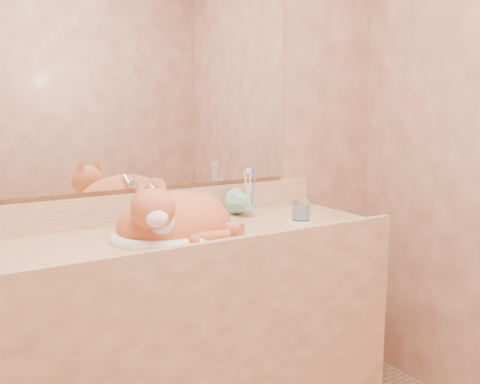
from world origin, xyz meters
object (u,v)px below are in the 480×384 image
water_glass (301,210)px  vanity_counter (179,344)px  cat (173,218)px  toothbrush_cup (251,205)px  soap_dispenser (192,203)px  sink_basin (171,218)px

water_glass → vanity_counter: bearing=170.9°
cat → toothbrush_cup: (0.41, 0.13, -0.02)m
toothbrush_cup → vanity_counter: bearing=-165.5°
vanity_counter → soap_dispenser: soap_dispenser is taller
vanity_counter → sink_basin: (-0.03, -0.02, 0.49)m
toothbrush_cup → water_glass: size_ratio=1.35×
sink_basin → soap_dispenser: bearing=28.6°
sink_basin → soap_dispenser: 0.22m
toothbrush_cup → water_glass: 0.22m
soap_dispenser → toothbrush_cup: size_ratio=1.43×
water_glass → sink_basin: bearing=173.6°
vanity_counter → toothbrush_cup: size_ratio=14.14×
soap_dispenser → water_glass: 0.43m
cat → toothbrush_cup: bearing=21.1°
cat → toothbrush_cup: 0.43m
sink_basin → cat: 0.01m
cat → water_glass: (0.53, -0.05, -0.02)m
vanity_counter → water_glass: water_glass is taller
sink_basin → water_glass: bearing=-21.3°
vanity_counter → water_glass: bearing=-9.1°
sink_basin → soap_dispenser: size_ratio=2.69×
cat → water_glass: size_ratio=5.07×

